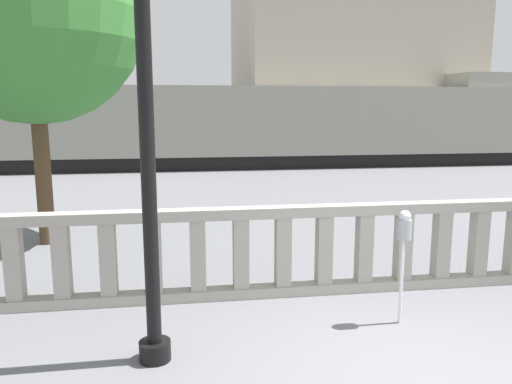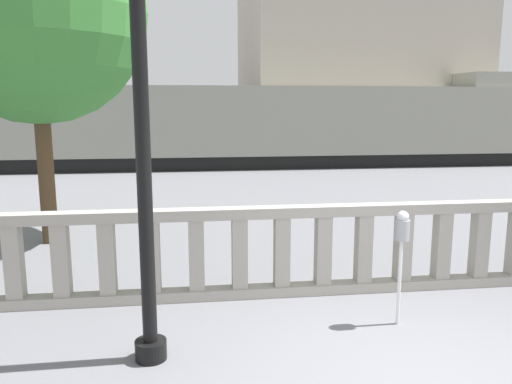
% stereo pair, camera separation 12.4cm
% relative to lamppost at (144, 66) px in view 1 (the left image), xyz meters
% --- Properties ---
extents(balustrade, '(13.02, 0.24, 1.22)m').
position_rel_lamppost_xyz_m(balustrade, '(2.48, 1.53, -2.28)').
color(balustrade, '#9E998E').
rests_on(balustrade, ground).
extents(lamppost, '(0.34, 0.34, 5.28)m').
position_rel_lamppost_xyz_m(lamppost, '(0.00, 0.00, 0.00)').
color(lamppost, black).
rests_on(lamppost, ground).
extents(parking_meter, '(0.17, 0.17, 1.36)m').
position_rel_lamppost_xyz_m(parking_meter, '(2.82, 0.46, -1.81)').
color(parking_meter, silver).
rests_on(parking_meter, ground).
extents(train_near, '(26.56, 2.81, 3.84)m').
position_rel_lamppost_xyz_m(train_near, '(1.84, 15.61, -1.19)').
color(train_near, black).
rests_on(train_near, ground).
extents(building_block, '(10.61, 10.00, 12.18)m').
position_rel_lamppost_xyz_m(building_block, '(8.73, 21.24, 3.20)').
color(building_block, '#ADA393').
rests_on(building_block, ground).
extents(tree_left, '(3.89, 3.89, 6.08)m').
position_rel_lamppost_xyz_m(tree_left, '(-2.19, 4.68, 1.23)').
color(tree_left, '#4C3823').
rests_on(tree_left, ground).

